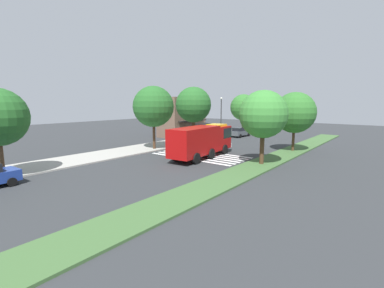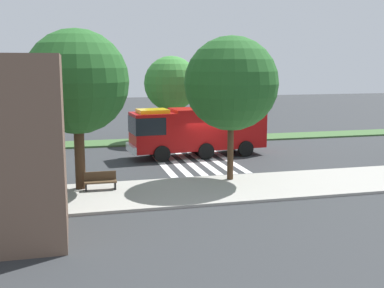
{
  "view_description": "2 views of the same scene",
  "coord_description": "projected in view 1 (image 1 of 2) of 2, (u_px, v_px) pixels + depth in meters",
  "views": [
    {
      "loc": [
        -23.15,
        -17.68,
        5.9
      ],
      "look_at": [
        0.62,
        1.02,
        1.23
      ],
      "focal_mm": 25.37,
      "sensor_mm": 36.0,
      "label": 1
    },
    {
      "loc": [
        8.61,
        31.2,
        6.44
      ],
      "look_at": [
        0.99,
        0.92,
        1.16
      ],
      "focal_mm": 44.84,
      "sensor_mm": 36.0,
      "label": 2
    }
  ],
  "objects": [
    {
      "name": "ground_plane",
      "position": [
        196.0,
        157.0,
        29.69
      ],
      "size": [
        120.0,
        120.0,
        0.0
      ],
      "primitive_type": "plane",
      "color": "#2D3033"
    },
    {
      "name": "sidewalk",
      "position": [
        144.0,
        148.0,
        34.83
      ],
      "size": [
        60.0,
        5.21,
        0.14
      ],
      "primitive_type": "cube",
      "color": "#9E9B93",
      "rests_on": "ground_plane"
    },
    {
      "name": "median_strip",
      "position": [
        258.0,
        166.0,
        25.2
      ],
      "size": [
        60.0,
        3.0,
        0.14
      ],
      "primitive_type": "cube",
      "color": "#3D6033",
      "rests_on": "ground_plane"
    },
    {
      "name": "crosswalk",
      "position": [
        200.0,
        155.0,
        30.33
      ],
      "size": [
        4.95,
        10.48,
        0.01
      ],
      "color": "silver",
      "rests_on": "ground_plane"
    },
    {
      "name": "fire_truck",
      "position": [
        203.0,
        139.0,
        29.26
      ],
      "size": [
        9.77,
        3.36,
        3.39
      ],
      "rotation": [
        0.0,
        0.0,
        0.09
      ],
      "color": "#A50C0C",
      "rests_on": "ground_plane"
    },
    {
      "name": "parked_car_east",
      "position": [
        240.0,
        132.0,
        46.83
      ],
      "size": [
        4.44,
        2.06,
        1.6
      ],
      "rotation": [
        0.0,
        0.0,
        -0.02
      ],
      "color": "#474C51",
      "rests_on": "ground_plane"
    },
    {
      "name": "bus_stop_shelter",
      "position": [
        203.0,
        128.0,
        42.69
      ],
      "size": [
        3.5,
        1.4,
        2.46
      ],
      "color": "#4C4C51",
      "rests_on": "sidewalk"
    },
    {
      "name": "bench_near_shelter",
      "position": [
        187.0,
        139.0,
        39.78
      ],
      "size": [
        1.6,
        0.5,
        0.9
      ],
      "color": "#4C3823",
      "rests_on": "sidewalk"
    },
    {
      "name": "street_lamp",
      "position": [
        221.0,
        114.0,
        44.87
      ],
      "size": [
        0.36,
        0.36,
        6.56
      ],
      "color": "#2D2D30",
      "rests_on": "sidewalk"
    },
    {
      "name": "storefront_building",
      "position": [
        182.0,
        117.0,
        47.4
      ],
      "size": [
        8.4,
        5.0,
        6.76
      ],
      "color": "brown",
      "rests_on": "ground_plane"
    },
    {
      "name": "sidewalk_tree_center",
      "position": [
        153.0,
        107.0,
        33.28
      ],
      "size": [
        5.04,
        5.04,
        7.75
      ],
      "color": "#47301E",
      "rests_on": "sidewalk"
    },
    {
      "name": "sidewalk_tree_east",
      "position": [
        193.0,
        105.0,
        39.47
      ],
      "size": [
        5.17,
        5.17,
        7.99
      ],
      "color": "#47301E",
      "rests_on": "sidewalk"
    },
    {
      "name": "sidewalk_tree_far_east",
      "position": [
        243.0,
        107.0,
        51.62
      ],
      "size": [
        4.96,
        4.96,
        7.27
      ],
      "color": "#47301E",
      "rests_on": "sidewalk"
    },
    {
      "name": "median_tree_far_west",
      "position": [
        263.0,
        114.0,
        25.0
      ],
      "size": [
        4.45,
        4.45,
        6.89
      ],
      "color": "#47301E",
      "rests_on": "median_strip"
    },
    {
      "name": "median_tree_west",
      "position": [
        295.0,
        113.0,
        32.02
      ],
      "size": [
        4.84,
        4.84,
        6.96
      ],
      "color": "#47301E",
      "rests_on": "median_strip"
    }
  ]
}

